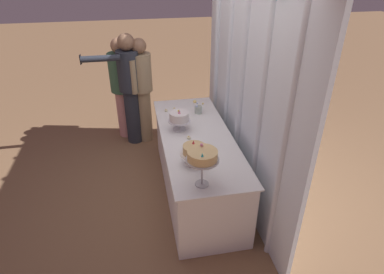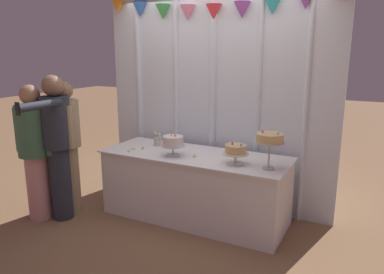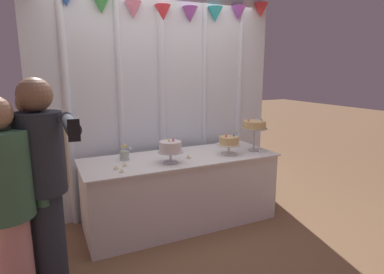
{
  "view_description": "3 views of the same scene",
  "coord_description": "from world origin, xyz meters",
  "px_view_note": "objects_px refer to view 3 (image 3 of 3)",
  "views": [
    {
      "loc": [
        3.15,
        -0.55,
        2.61
      ],
      "look_at": [
        0.12,
        0.03,
        0.83
      ],
      "focal_mm": 30.21,
      "sensor_mm": 36.0,
      "label": 1
    },
    {
      "loc": [
        1.82,
        -3.47,
        1.92
      ],
      "look_at": [
        -0.08,
        0.18,
        0.95
      ],
      "focal_mm": 34.57,
      "sensor_mm": 36.0,
      "label": 2
    },
    {
      "loc": [
        -1.33,
        -2.99,
        1.7
      ],
      "look_at": [
        0.18,
        0.19,
        0.96
      ],
      "focal_mm": 29.61,
      "sensor_mm": 36.0,
      "label": 3
    }
  ],
  "objects_px": {
    "cake_display_leftmost": "(170,148)",
    "guest_man_pink_jacket": "(40,182)",
    "cake_display_center": "(229,142)",
    "tealight_near_left": "(121,171)",
    "tealight_near_right": "(124,165)",
    "tealight_far_left": "(116,168)",
    "cake_display_rightmost": "(254,126)",
    "guest_girl_blue_dress": "(43,182)",
    "guest_man_dark_suit": "(6,206)",
    "tealight_far_right": "(188,158)",
    "flower_vase": "(125,154)",
    "cake_table": "(181,190)"
  },
  "relations": [
    {
      "from": "tealight_far_left",
      "to": "guest_man_dark_suit",
      "type": "xyz_separation_m",
      "value": [
        -0.86,
        -0.67,
        0.06
      ]
    },
    {
      "from": "guest_girl_blue_dress",
      "to": "tealight_far_right",
      "type": "bearing_deg",
      "value": 23.36
    },
    {
      "from": "cake_display_rightmost",
      "to": "tealight_far_right",
      "type": "height_order",
      "value": "cake_display_rightmost"
    },
    {
      "from": "tealight_near_right",
      "to": "tealight_far_right",
      "type": "bearing_deg",
      "value": -1.06
    },
    {
      "from": "guest_man_pink_jacket",
      "to": "guest_girl_blue_dress",
      "type": "bearing_deg",
      "value": -81.38
    },
    {
      "from": "cake_display_leftmost",
      "to": "cake_display_center",
      "type": "bearing_deg",
      "value": 2.73
    },
    {
      "from": "guest_man_pink_jacket",
      "to": "tealight_far_right",
      "type": "bearing_deg",
      "value": 16.79
    },
    {
      "from": "flower_vase",
      "to": "tealight_near_right",
      "type": "bearing_deg",
      "value": -104.87
    },
    {
      "from": "tealight_far_left",
      "to": "tealight_near_left",
      "type": "relative_size",
      "value": 1.17
    },
    {
      "from": "tealight_far_left",
      "to": "guest_man_pink_jacket",
      "type": "height_order",
      "value": "guest_man_pink_jacket"
    },
    {
      "from": "cake_display_leftmost",
      "to": "cake_display_center",
      "type": "relative_size",
      "value": 1.0
    },
    {
      "from": "guest_girl_blue_dress",
      "to": "cake_display_rightmost",
      "type": "bearing_deg",
      "value": 14.56
    },
    {
      "from": "cake_display_center",
      "to": "guest_man_pink_jacket",
      "type": "xyz_separation_m",
      "value": [
        -1.93,
        -0.4,
        -0.04
      ]
    },
    {
      "from": "cake_display_leftmost",
      "to": "tealight_far_left",
      "type": "distance_m",
      "value": 0.58
    },
    {
      "from": "guest_girl_blue_dress",
      "to": "guest_man_dark_suit",
      "type": "height_order",
      "value": "guest_girl_blue_dress"
    },
    {
      "from": "tealight_far_left",
      "to": "guest_man_pink_jacket",
      "type": "xyz_separation_m",
      "value": [
        -0.66,
        -0.39,
        0.09
      ]
    },
    {
      "from": "flower_vase",
      "to": "guest_man_pink_jacket",
      "type": "relative_size",
      "value": 0.12
    },
    {
      "from": "cake_display_center",
      "to": "cake_display_leftmost",
      "type": "bearing_deg",
      "value": -177.27
    },
    {
      "from": "cake_display_leftmost",
      "to": "cake_display_center",
      "type": "xyz_separation_m",
      "value": [
        0.72,
        0.03,
        -0.02
      ]
    },
    {
      "from": "tealight_far_right",
      "to": "guest_man_dark_suit",
      "type": "xyz_separation_m",
      "value": [
        -1.65,
        -0.72,
        0.05
      ]
    },
    {
      "from": "cake_display_center",
      "to": "tealight_far_left",
      "type": "relative_size",
      "value": 5.57
    },
    {
      "from": "cake_display_center",
      "to": "guest_man_dark_suit",
      "type": "bearing_deg",
      "value": -162.19
    },
    {
      "from": "tealight_near_right",
      "to": "guest_man_dark_suit",
      "type": "xyz_separation_m",
      "value": [
        -0.96,
        -0.73,
        0.06
      ]
    },
    {
      "from": "cake_display_center",
      "to": "tealight_near_right",
      "type": "distance_m",
      "value": 1.19
    },
    {
      "from": "cake_display_center",
      "to": "guest_man_dark_suit",
      "type": "relative_size",
      "value": 0.18
    },
    {
      "from": "cake_table",
      "to": "guest_man_pink_jacket",
      "type": "bearing_deg",
      "value": -158.9
    },
    {
      "from": "cake_display_center",
      "to": "tealight_near_left",
      "type": "bearing_deg",
      "value": -174.03
    },
    {
      "from": "tealight_far_right",
      "to": "guest_man_pink_jacket",
      "type": "distance_m",
      "value": 1.51
    },
    {
      "from": "guest_man_pink_jacket",
      "to": "guest_man_dark_suit",
      "type": "xyz_separation_m",
      "value": [
        -0.21,
        -0.28,
        -0.03
      ]
    },
    {
      "from": "tealight_far_left",
      "to": "tealight_near_right",
      "type": "height_order",
      "value": "same"
    },
    {
      "from": "cake_display_rightmost",
      "to": "guest_man_pink_jacket",
      "type": "xyz_separation_m",
      "value": [
        -2.28,
        -0.41,
        -0.2
      ]
    },
    {
      "from": "cake_display_rightmost",
      "to": "flower_vase",
      "type": "distance_m",
      "value": 1.51
    },
    {
      "from": "flower_vase",
      "to": "guest_man_pink_jacket",
      "type": "bearing_deg",
      "value": -140.15
    },
    {
      "from": "tealight_far_right",
      "to": "guest_man_dark_suit",
      "type": "distance_m",
      "value": 1.8
    },
    {
      "from": "cake_display_leftmost",
      "to": "guest_man_dark_suit",
      "type": "relative_size",
      "value": 0.18
    },
    {
      "from": "tealight_far_left",
      "to": "tealight_far_right",
      "type": "bearing_deg",
      "value": 3.61
    },
    {
      "from": "cake_display_rightmost",
      "to": "tealight_near_left",
      "type": "height_order",
      "value": "cake_display_rightmost"
    },
    {
      "from": "guest_girl_blue_dress",
      "to": "tealight_far_left",
      "type": "bearing_deg",
      "value": 41.81
    },
    {
      "from": "cake_display_rightmost",
      "to": "guest_girl_blue_dress",
      "type": "bearing_deg",
      "value": -165.44
    },
    {
      "from": "cake_display_leftmost",
      "to": "guest_man_pink_jacket",
      "type": "relative_size",
      "value": 0.17
    },
    {
      "from": "cake_display_leftmost",
      "to": "tealight_near_left",
      "type": "relative_size",
      "value": 6.49
    },
    {
      "from": "tealight_near_right",
      "to": "guest_man_pink_jacket",
      "type": "height_order",
      "value": "guest_man_pink_jacket"
    },
    {
      "from": "flower_vase",
      "to": "tealight_far_left",
      "type": "relative_size",
      "value": 3.73
    },
    {
      "from": "cake_display_rightmost",
      "to": "tealight_far_left",
      "type": "relative_size",
      "value": 7.92
    },
    {
      "from": "tealight_near_left",
      "to": "guest_man_pink_jacket",
      "type": "distance_m",
      "value": 0.74
    },
    {
      "from": "cake_display_leftmost",
      "to": "flower_vase",
      "type": "bearing_deg",
      "value": 142.33
    },
    {
      "from": "flower_vase",
      "to": "cake_display_center",
      "type": "bearing_deg",
      "value": -13.73
    },
    {
      "from": "cake_display_leftmost",
      "to": "flower_vase",
      "type": "height_order",
      "value": "cake_display_leftmost"
    },
    {
      "from": "cake_display_center",
      "to": "guest_man_dark_suit",
      "type": "height_order",
      "value": "guest_man_dark_suit"
    },
    {
      "from": "cake_display_center",
      "to": "guest_girl_blue_dress",
      "type": "xyz_separation_m",
      "value": [
        -1.91,
        -0.58,
        0.01
      ]
    }
  ]
}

